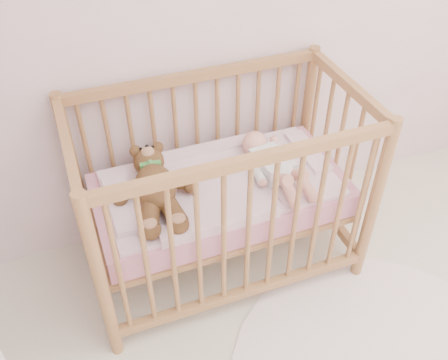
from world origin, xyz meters
name	(u,v)px	position (x,y,z in m)	size (l,w,h in m)	color
crib	(220,192)	(-0.37, 1.60, 0.50)	(1.36, 0.76, 1.00)	#B3834C
mattress	(220,194)	(-0.37, 1.60, 0.49)	(1.22, 0.62, 0.13)	pink
blanket	(220,183)	(-0.37, 1.60, 0.56)	(1.10, 0.58, 0.06)	pink
baby	(272,161)	(-0.11, 1.58, 0.64)	(0.28, 0.57, 0.14)	white
teddy_bear	(155,188)	(-0.69, 1.58, 0.65)	(0.41, 0.59, 0.16)	brown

